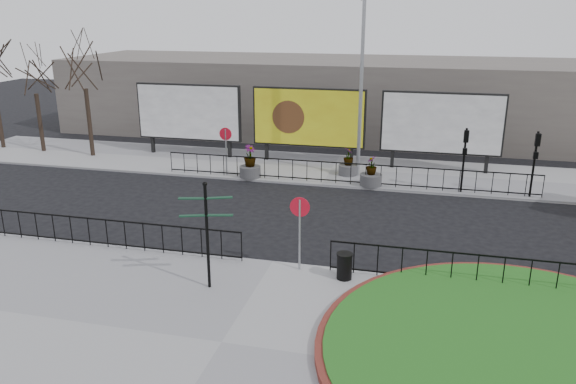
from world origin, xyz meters
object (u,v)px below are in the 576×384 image
(billboard_mid, at_px, (309,118))
(litter_bin, at_px, (344,266))
(planter_b, at_px, (348,166))
(planter_c, at_px, (371,176))
(planter_a, at_px, (250,165))
(fingerpost_sign, at_px, (207,225))
(lamp_post, at_px, (361,82))

(billboard_mid, height_order, litter_bin, billboard_mid)
(billboard_mid, distance_m, planter_b, 3.76)
(litter_bin, height_order, planter_c, planter_c)
(planter_b, bearing_deg, planter_a, -161.38)
(fingerpost_sign, bearing_deg, planter_c, 58.46)
(lamp_post, xyz_separation_m, litter_bin, (1.00, -11.72, -4.28))
(fingerpost_sign, relative_size, planter_a, 2.04)
(planter_c, bearing_deg, lamp_post, 117.05)
(fingerpost_sign, distance_m, planter_c, 12.33)
(fingerpost_sign, xyz_separation_m, planter_c, (3.72, 11.65, -1.55))
(billboard_mid, distance_m, litter_bin, 14.41)
(planter_c, bearing_deg, fingerpost_sign, -107.70)
(lamp_post, bearing_deg, litter_bin, -85.11)
(lamp_post, relative_size, fingerpost_sign, 2.75)
(litter_bin, bearing_deg, planter_a, 121.74)
(fingerpost_sign, xyz_separation_m, litter_bin, (3.90, 1.54, -1.60))
(litter_bin, height_order, planter_b, planter_b)
(fingerpost_sign, relative_size, litter_bin, 3.95)
(billboard_mid, bearing_deg, planter_c, -43.04)
(planter_c, bearing_deg, billboard_mid, 136.96)
(lamp_post, height_order, planter_c, lamp_post)
(planter_a, distance_m, planter_c, 6.07)
(fingerpost_sign, bearing_deg, billboard_mid, 76.55)
(planter_c, bearing_deg, planter_a, -180.00)
(fingerpost_sign, relative_size, planter_b, 2.39)
(planter_b, bearing_deg, litter_bin, -82.66)
(lamp_post, distance_m, litter_bin, 12.51)
(litter_bin, relative_size, planter_a, 0.52)
(litter_bin, distance_m, planter_c, 10.12)
(fingerpost_sign, distance_m, litter_bin, 4.49)
(billboard_mid, bearing_deg, litter_bin, -73.67)
(planter_b, relative_size, planter_c, 0.97)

